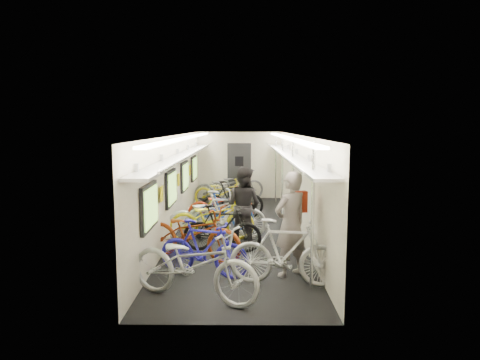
{
  "coord_description": "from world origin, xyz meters",
  "views": [
    {
      "loc": [
        0.17,
        -10.39,
        2.64
      ],
      "look_at": [
        0.06,
        1.19,
        1.15
      ],
      "focal_mm": 32.0,
      "sensor_mm": 36.0,
      "label": 1
    }
  ],
  "objects_px": {
    "bicycle_0": "(194,264)",
    "bicycle_1": "(204,248)",
    "passenger_near": "(291,224)",
    "passenger_mid": "(243,206)",
    "backpack": "(299,202)"
  },
  "relations": [
    {
      "from": "bicycle_1",
      "to": "passenger_near",
      "type": "relative_size",
      "value": 0.9
    },
    {
      "from": "bicycle_0",
      "to": "passenger_near",
      "type": "relative_size",
      "value": 1.17
    },
    {
      "from": "bicycle_0",
      "to": "bicycle_1",
      "type": "relative_size",
      "value": 1.29
    },
    {
      "from": "passenger_mid",
      "to": "bicycle_0",
      "type": "bearing_deg",
      "value": 107.03
    },
    {
      "from": "passenger_near",
      "to": "bicycle_0",
      "type": "bearing_deg",
      "value": -1.0
    },
    {
      "from": "bicycle_1",
      "to": "passenger_mid",
      "type": "distance_m",
      "value": 2.22
    },
    {
      "from": "bicycle_1",
      "to": "passenger_mid",
      "type": "xyz_separation_m",
      "value": [
        0.69,
        2.08,
        0.36
      ]
    },
    {
      "from": "passenger_near",
      "to": "passenger_mid",
      "type": "height_order",
      "value": "passenger_near"
    },
    {
      "from": "bicycle_0",
      "to": "passenger_near",
      "type": "bearing_deg",
      "value": -32.22
    },
    {
      "from": "backpack",
      "to": "bicycle_0",
      "type": "bearing_deg",
      "value": -155.45
    },
    {
      "from": "passenger_near",
      "to": "backpack",
      "type": "bearing_deg",
      "value": -161.44
    },
    {
      "from": "passenger_near",
      "to": "passenger_mid",
      "type": "distance_m",
      "value": 2.19
    },
    {
      "from": "bicycle_0",
      "to": "passenger_mid",
      "type": "relative_size",
      "value": 1.25
    },
    {
      "from": "backpack",
      "to": "bicycle_1",
      "type": "bearing_deg",
      "value": 177.37
    },
    {
      "from": "passenger_near",
      "to": "backpack",
      "type": "xyz_separation_m",
      "value": [
        0.18,
        0.25,
        0.35
      ]
    }
  ]
}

